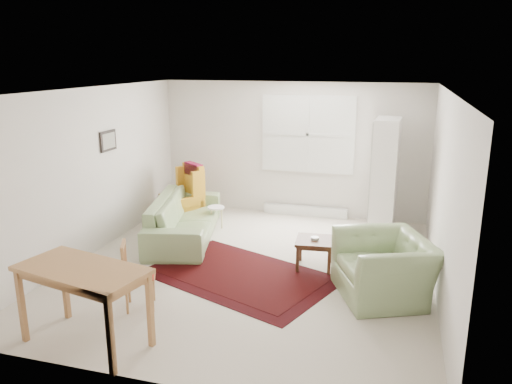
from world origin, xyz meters
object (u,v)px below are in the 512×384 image
(armchair, at_px, (384,262))
(cabinet, at_px, (385,176))
(stool, at_px, (216,217))
(desk_chair, at_px, (139,275))
(wingback_chair, at_px, (181,194))
(coffee_table, at_px, (314,253))
(desk, at_px, (85,306))
(sofa, at_px, (184,210))

(armchair, distance_m, cabinet, 2.55)
(stool, distance_m, desk_chair, 3.00)
(desk_chair, bearing_deg, armchair, -93.31)
(wingback_chair, distance_m, coffee_table, 3.04)
(cabinet, bearing_deg, coffee_table, -111.63)
(coffee_table, bearing_deg, cabinet, 64.99)
(armchair, height_order, wingback_chair, wingback_chair)
(desk, height_order, desk_chair, desk)
(desk_chair, bearing_deg, coffee_table, -70.90)
(wingback_chair, distance_m, desk_chair, 3.27)
(wingback_chair, xyz_separation_m, desk_chair, (0.88, -3.15, -0.12))
(stool, bearing_deg, coffee_table, -32.26)
(armchair, xyz_separation_m, stool, (-2.93, 1.88, -0.26))
(stool, bearing_deg, desk_chair, -87.17)
(sofa, xyz_separation_m, desk_chair, (0.48, -2.39, -0.06))
(sofa, xyz_separation_m, cabinet, (3.15, 1.22, 0.50))
(coffee_table, distance_m, stool, 2.31)
(sofa, relative_size, wingback_chair, 2.22)
(armchair, relative_size, stool, 2.98)
(armchair, relative_size, desk, 0.88)
(sofa, distance_m, cabinet, 3.42)
(sofa, distance_m, armchair, 3.51)
(desk_chair, bearing_deg, desk, 145.18)
(armchair, xyz_separation_m, desk_chair, (-2.78, -1.11, -0.05))
(wingback_chair, distance_m, desk, 4.08)
(sofa, bearing_deg, cabinet, -82.48)
(sofa, bearing_deg, coffee_table, -119.20)
(desk_chair, bearing_deg, stool, -22.23)
(wingback_chair, bearing_deg, desk, -44.63)
(cabinet, bearing_deg, stool, -164.14)
(desk, bearing_deg, wingback_chair, 100.27)
(cabinet, bearing_deg, wingback_chair, -169.28)
(coffee_table, relative_size, stool, 1.31)
(armchair, distance_m, desk, 3.53)
(sofa, distance_m, desk, 3.27)
(sofa, relative_size, desk_chair, 2.86)
(armchair, bearing_deg, wingback_chair, -142.81)
(stool, bearing_deg, desk, -90.02)
(armchair, bearing_deg, cabinet, 158.89)
(cabinet, bearing_deg, armchair, -84.12)
(cabinet, relative_size, desk_chair, 2.36)
(wingback_chair, xyz_separation_m, stool, (0.73, -0.17, -0.33))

